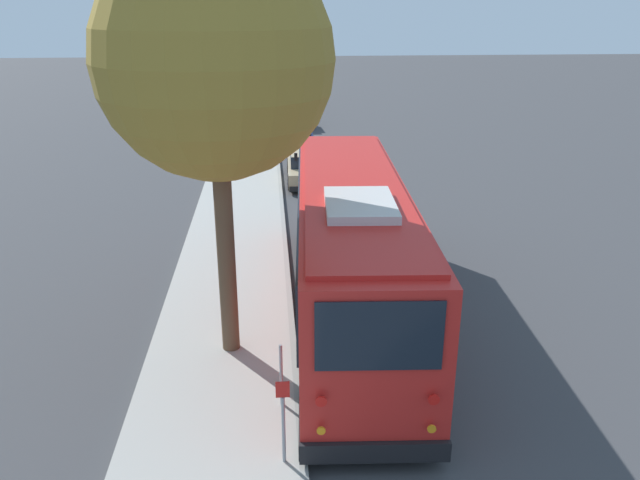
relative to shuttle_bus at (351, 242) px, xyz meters
name	(u,v)px	position (x,y,z in m)	size (l,w,h in m)	color
ground_plane	(353,303)	(0.56, -0.15, -1.88)	(160.00, 160.00, 0.00)	#3D3D3F
sidewalk_slab	(226,305)	(0.56, 3.06, -1.81)	(80.00, 3.06, 0.15)	#A3A099
curb_strip	(290,302)	(0.56, 1.46, -1.81)	(80.00, 0.14, 0.15)	gray
shuttle_bus	(351,242)	(0.00, 0.00, 0.00)	(11.49, 3.08, 3.51)	red
parked_sedan_tan	(308,167)	(12.32, 0.25, -1.28)	(4.50, 1.83, 1.30)	tan
parked_sedan_blue	(297,136)	(19.10, 0.40, -1.27)	(4.62, 1.77, 1.32)	navy
parked_sedan_navy	(292,116)	(25.27, 0.39, -1.29)	(4.33, 1.93, 1.28)	#19234C
parked_sedan_maroon	(288,103)	(30.89, 0.46, -1.30)	(4.62, 1.81, 1.26)	maroon
parked_sedan_black	(285,90)	(37.88, 0.49, -1.29)	(4.24, 1.70, 1.28)	black
street_tree	(214,43)	(-1.53, 2.81, 4.58)	(4.45, 4.45, 8.91)	brown
sign_post_near	(283,421)	(-5.35, 1.77, -0.95)	(0.06, 0.22, 1.51)	gray
sign_post_far	(281,375)	(-3.80, 1.77, -1.10)	(0.06, 0.06, 1.26)	gray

